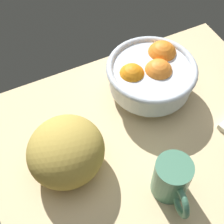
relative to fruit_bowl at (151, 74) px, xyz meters
The scene contains 4 objects.
ground_plane 15.94cm from the fruit_bowl, 119.44° to the right, with size 68.59×54.27×3.00cm, color beige.
fruit_bowl is the anchor object (origin of this frame).
bread_loaf 27.25cm from the fruit_bowl, 157.54° to the right, with size 15.90×15.20×11.42cm, color #B49841.
mug 26.01cm from the fruit_bowl, 110.83° to the right, with size 7.11×11.45×9.19cm.
Camera 1 is at (-23.79, -30.37, 62.37)cm, focal length 52.76 mm.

